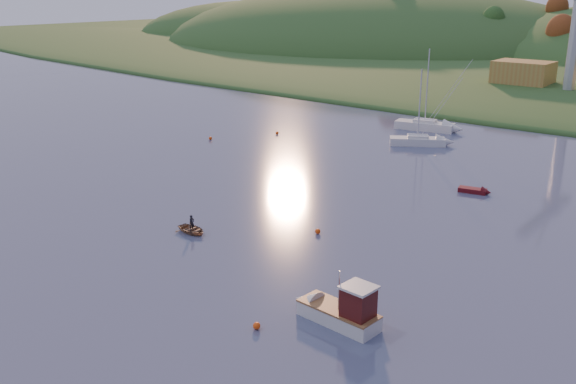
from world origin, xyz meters
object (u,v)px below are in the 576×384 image
Objects in this scene: canoe at (192,230)px; sailboat_near at (418,140)px; fishing_boat at (333,308)px; sailboat_far at (425,125)px; red_tender at (479,191)px.

sailboat_near is at bearing 4.62° from canoe.
sailboat_near reaches higher than canoe.
sailboat_far is at bearing -63.93° from fishing_boat.
sailboat_near reaches higher than fishing_boat.
fishing_boat is at bearing -100.81° from canoe.
sailboat_near is 2.93× the size of red_tender.
canoe is (4.55, -53.67, -0.47)m from sailboat_far.
canoe is at bearing -97.41° from sailboat_far.
red_tender is at bearing -64.37° from sailboat_far.
sailboat_far is at bearing 115.97° from red_tender.
red_tender is at bearing -77.73° from sailboat_near.
fishing_boat is 52.85m from sailboat_near.
fishing_boat is 0.54× the size of sailboat_far.
sailboat_far reaches higher than canoe.
fishing_boat is at bearing -95.21° from red_tender.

